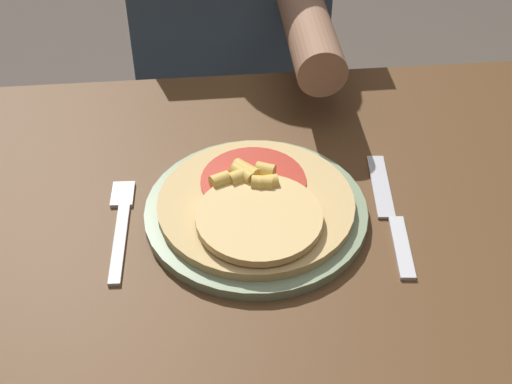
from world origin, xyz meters
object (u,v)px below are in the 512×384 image
(dining_table, at_px, (272,327))
(plate, at_px, (256,212))
(pizza, at_px, (256,204))
(knife, at_px, (391,215))
(fork, at_px, (121,222))
(person_diner, at_px, (230,45))

(dining_table, distance_m, plate, 0.16)
(pizza, xyz_separation_m, knife, (0.17, -0.01, -0.02))
(dining_table, bearing_deg, fork, 161.19)
(fork, distance_m, knife, 0.33)
(knife, height_order, person_diner, person_diner)
(dining_table, bearing_deg, pizza, 105.82)
(knife, xyz_separation_m, person_diner, (-0.16, 0.59, -0.09))
(person_diner, bearing_deg, pizza, -90.45)
(plate, relative_size, knife, 1.23)
(dining_table, relative_size, fork, 5.12)
(person_diner, bearing_deg, fork, -106.59)
(dining_table, relative_size, plate, 3.30)
(plate, height_order, pizza, pizza)
(pizza, height_order, fork, pizza)
(dining_table, xyz_separation_m, pizza, (-0.02, 0.06, 0.17))
(plate, bearing_deg, person_diner, 89.59)
(dining_table, distance_m, knife, 0.21)
(dining_table, height_order, pizza, pizza)
(fork, bearing_deg, plate, -0.72)
(pizza, relative_size, person_diner, 0.21)
(plate, distance_m, pizza, 0.02)
(dining_table, distance_m, fork, 0.24)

